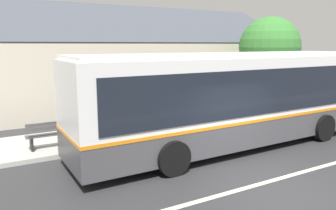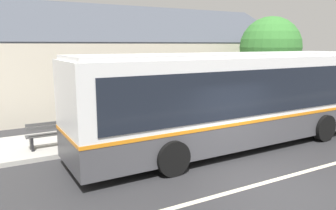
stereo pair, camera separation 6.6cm
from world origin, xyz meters
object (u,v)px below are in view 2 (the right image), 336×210
Objects in this scene: bench_down_street at (155,122)px; bus_stop_sign at (304,84)px; bench_by_building at (54,135)px; transit_bus at (231,97)px; street_tree_primary at (272,49)px.

bus_stop_sign is (8.03, -0.48, 1.08)m from bench_down_street.
bench_by_building is at bearing -177.90° from bench_down_street.
bench_by_building is at bearing 156.37° from transit_bus.
bench_down_street is at bearing 123.34° from transit_bus.
bench_by_building is at bearing 178.36° from bus_stop_sign.
transit_bus is 6.18m from bench_by_building.
transit_bus is 6.51× the size of bench_by_building.
transit_bus is at bearing -56.66° from bench_down_street.
bench_by_building is 0.73× the size of bus_stop_sign.
transit_bus reaches higher than bus_stop_sign.
bench_by_building is 3.87m from bench_down_street.
street_tree_primary reaches higher than bench_down_street.
bench_by_building is (-5.56, 2.43, -1.18)m from transit_bus.
bench_by_building is 12.27m from street_tree_primary.
bench_down_street is (-1.69, 2.57, -1.20)m from transit_bus.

